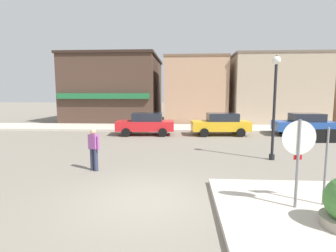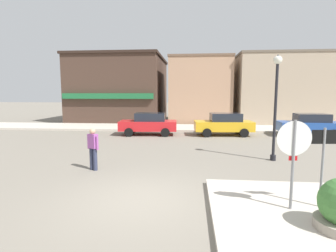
% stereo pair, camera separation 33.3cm
% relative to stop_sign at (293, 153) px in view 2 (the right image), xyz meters
% --- Properties ---
extents(ground_plane, '(160.00, 160.00, 0.00)m').
position_rel_stop_sign_xyz_m(ground_plane, '(-3.73, 0.56, -1.52)').
color(ground_plane, gray).
extents(kerb_far, '(80.00, 4.00, 0.15)m').
position_rel_stop_sign_xyz_m(kerb_far, '(-3.73, 15.50, -1.44)').
color(kerb_far, beige).
rests_on(kerb_far, ground).
extents(stop_sign, '(0.82, 0.09, 2.30)m').
position_rel_stop_sign_xyz_m(stop_sign, '(0.00, 0.00, 0.00)').
color(stop_sign, gray).
rests_on(stop_sign, ground).
extents(one_way_sign, '(0.60, 0.07, 2.10)m').
position_rel_stop_sign_xyz_m(one_way_sign, '(0.76, 0.20, -0.19)').
color(one_way_sign, gray).
rests_on(one_way_sign, ground).
extents(lamp_post, '(0.36, 0.36, 4.54)m').
position_rel_stop_sign_xyz_m(lamp_post, '(1.17, 5.32, 1.44)').
color(lamp_post, black).
rests_on(lamp_post, ground).
extents(parked_car_nearest, '(4.10, 2.08, 1.56)m').
position_rel_stop_sign_xyz_m(parked_car_nearest, '(-5.43, 11.96, -0.71)').
color(parked_car_nearest, red).
rests_on(parked_car_nearest, ground).
extents(parked_car_second, '(4.11, 2.10, 1.56)m').
position_rel_stop_sign_xyz_m(parked_car_second, '(-0.15, 12.23, -0.71)').
color(parked_car_second, gold).
rests_on(parked_car_second, ground).
extents(parked_car_third, '(4.05, 1.97, 1.56)m').
position_rel_stop_sign_xyz_m(parked_car_third, '(5.66, 12.36, -0.71)').
color(parked_car_third, '#234C9E').
rests_on(parked_car_third, ground).
extents(pedestrian_crossing_near, '(0.53, 0.36, 1.61)m').
position_rel_stop_sign_xyz_m(pedestrian_crossing_near, '(-6.12, 3.20, -0.65)').
color(pedestrian_crossing_near, '#2D334C').
rests_on(pedestrian_crossing_near, ground).
extents(building_corner_shop, '(9.25, 10.35, 6.83)m').
position_rel_stop_sign_xyz_m(building_corner_shop, '(-10.16, 22.41, 1.90)').
color(building_corner_shop, '#473328').
rests_on(building_corner_shop, ground).
extents(building_storefront_left_near, '(6.05, 5.87, 6.49)m').
position_rel_stop_sign_xyz_m(building_storefront_left_near, '(-1.63, 20.83, 1.73)').
color(building_storefront_left_near, tan).
rests_on(building_storefront_left_near, ground).
extents(building_storefront_left_mid, '(8.53, 5.24, 6.64)m').
position_rel_stop_sign_xyz_m(building_storefront_left_mid, '(6.10, 19.98, 1.81)').
color(building_storefront_left_mid, tan).
rests_on(building_storefront_left_mid, ground).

